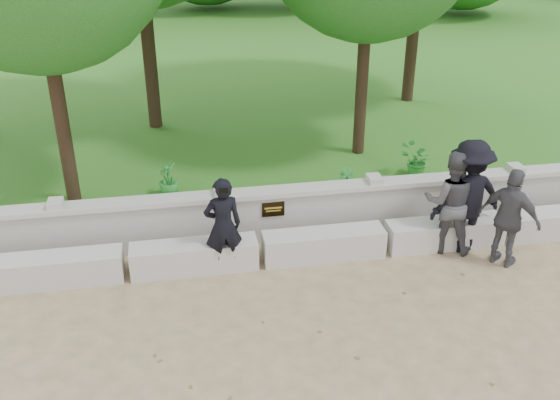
{
  "coord_description": "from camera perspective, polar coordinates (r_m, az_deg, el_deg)",
  "views": [
    {
      "loc": [
        -1.15,
        -6.2,
        5.19
      ],
      "look_at": [
        0.32,
        1.95,
        1.04
      ],
      "focal_mm": 40.0,
      "sensor_mm": 36.0,
      "label": 1
    }
  ],
  "objects": [
    {
      "name": "shrub_b",
      "position": [
        10.97,
        6.22,
        1.38
      ],
      "size": [
        0.41,
        0.4,
        0.58
      ],
      "primitive_type": "imported",
      "rotation": [
        0.0,
        0.0,
        2.46
      ],
      "color": "#2D8532",
      "rests_on": "lawn"
    },
    {
      "name": "shrub_c",
      "position": [
        12.09,
        12.32,
        3.51
      ],
      "size": [
        0.64,
        0.58,
        0.64
      ],
      "primitive_type": "imported",
      "rotation": [
        0.0,
        0.0,
        3.29
      ],
      "color": "#2D8532",
      "rests_on": "lawn"
    },
    {
      "name": "ground",
      "position": [
        8.17,
        0.23,
        -12.81
      ],
      "size": [
        80.0,
        80.0,
        0.0
      ],
      "primitive_type": "plane",
      "color": "tan",
      "rests_on": "ground"
    },
    {
      "name": "visitor_left",
      "position": [
        10.0,
        15.31,
        -0.18
      ],
      "size": [
        1.0,
        0.9,
        1.68
      ],
      "color": "#424247",
      "rests_on": "ground"
    },
    {
      "name": "shrub_d",
      "position": [
        11.23,
        -10.16,
        1.89
      ],
      "size": [
        0.37,
        0.4,
        0.64
      ],
      "primitive_type": "imported",
      "rotation": [
        0.0,
        0.0,
        4.87
      ],
      "color": "#2D8532",
      "rests_on": "lawn"
    },
    {
      "name": "concrete_bench",
      "position": [
        9.57,
        -1.83,
        -4.63
      ],
      "size": [
        11.9,
        0.45,
        0.45
      ],
      "color": "beige",
      "rests_on": "ground"
    },
    {
      "name": "lawn",
      "position": [
        20.86,
        -6.9,
        12.37
      ],
      "size": [
        40.0,
        22.0,
        0.25
      ],
      "primitive_type": "cube",
      "color": "#37701E",
      "rests_on": "ground"
    },
    {
      "name": "visitor_mid",
      "position": [
        10.08,
        16.81,
        0.35
      ],
      "size": [
        1.27,
        0.84,
        1.84
      ],
      "color": "black",
      "rests_on": "ground"
    },
    {
      "name": "parapet_wall",
      "position": [
        10.06,
        -2.44,
        -1.43
      ],
      "size": [
        12.5,
        0.35,
        0.9
      ],
      "color": "#B4B2AA",
      "rests_on": "ground"
    },
    {
      "name": "man_main",
      "position": [
        9.16,
        -5.23,
        -2.36
      ],
      "size": [
        0.59,
        0.53,
        1.53
      ],
      "color": "black",
      "rests_on": "ground"
    },
    {
      "name": "visitor_right",
      "position": [
        9.89,
        20.27,
        -1.58
      ],
      "size": [
        0.87,
        0.97,
        1.58
      ],
      "color": "#444449",
      "rests_on": "ground"
    }
  ]
}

